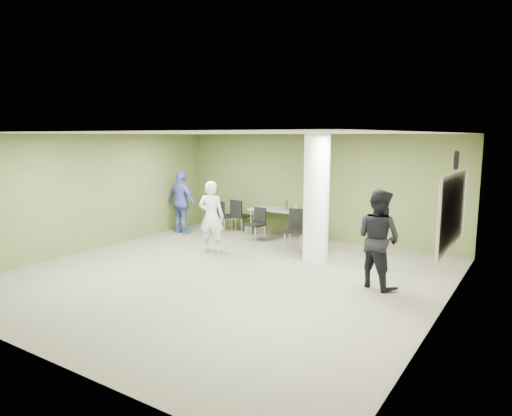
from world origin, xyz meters
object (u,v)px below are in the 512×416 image
Objects in this scene: folding_table at (281,211)px; chair_back_left at (239,213)px; man_black at (378,239)px; man_blue at (182,203)px; woman_white at (211,216)px.

chair_back_left is (-1.35, -0.03, -0.19)m from folding_table.
chair_back_left is 0.52× the size of man_black.
man_black is at bearing 171.63° from man_blue.
man_black is (4.19, -0.42, 0.06)m from woman_white.
woman_white is (0.68, -2.14, 0.29)m from chair_back_left.
man_black is (4.87, -2.56, 0.35)m from chair_back_left.
chair_back_left is 0.53× the size of man_blue.
man_blue reaches higher than chair_back_left.
woman_white reaches higher than chair_back_left.
man_blue reaches higher than folding_table.
folding_table is at bearing -152.75° from man_blue.
man_black reaches higher than chair_back_left.
folding_table is at bearing -169.91° from chair_back_left.
woman_white is at bearing 155.69° from man_blue.
chair_back_left is 2.26m from woman_white.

